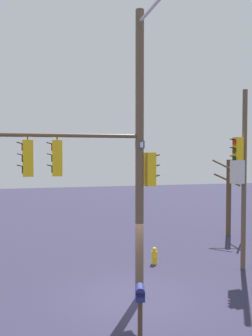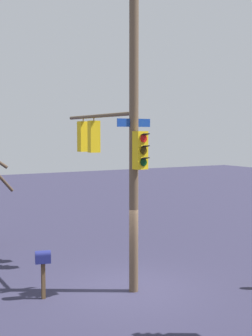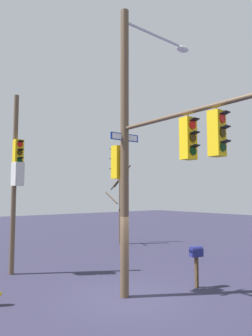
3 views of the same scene
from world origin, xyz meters
TOP-DOWN VIEW (x-y plane):
  - ground_plane at (0.00, 0.00)m, footprint 80.00×80.00m
  - main_signal_pole_assembly at (-0.11, 0.51)m, footprint 3.80×5.32m
  - secondary_pole_assembly at (1.88, -5.09)m, footprint 0.40×0.74m
  - mailbox at (-2.55, 0.55)m, footprint 0.49×0.35m
  - bare_tree_corner at (-6.35, -8.81)m, footprint 1.76×1.59m

SIDE VIEW (x-z plane):
  - ground_plane at x=0.00m, z-range 0.00..0.00m
  - mailbox at x=-2.55m, z-range 0.40..1.81m
  - bare_tree_corner at x=-6.35m, z-range -0.20..5.04m
  - secondary_pole_assembly at x=1.88m, z-range 0.36..7.75m
  - main_signal_pole_assembly at x=-0.11m, z-range 0.23..9.66m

